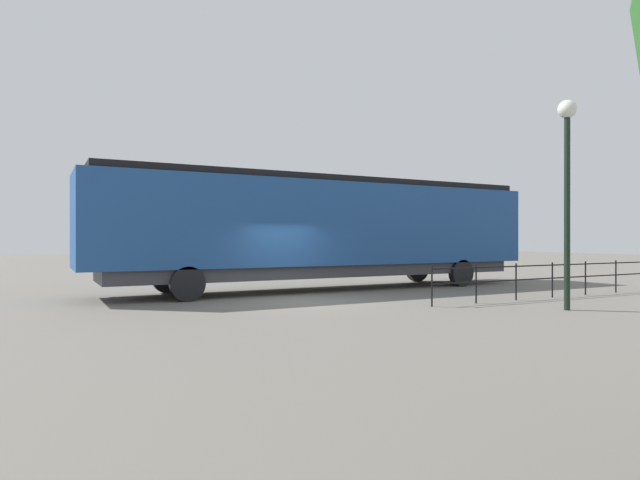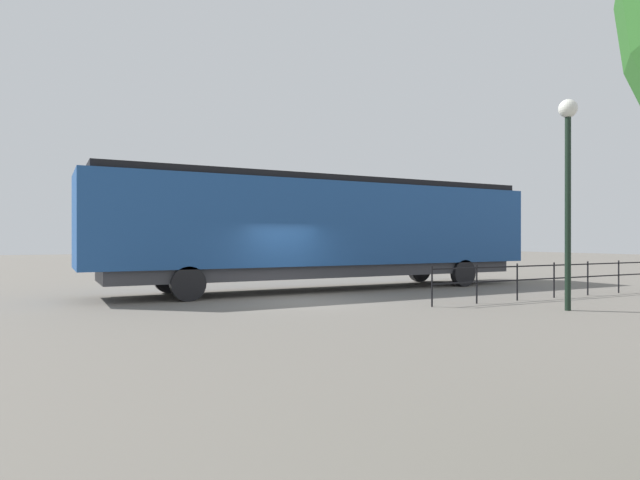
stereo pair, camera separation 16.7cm
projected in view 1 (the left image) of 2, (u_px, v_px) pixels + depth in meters
The scene contains 4 objects.
ground_plane at pixel (302, 301), 16.58m from camera, with size 120.00×120.00×0.00m, color #666059.
locomotive at pixel (336, 228), 20.73m from camera, with size 3.17×17.67×4.29m.
lamp_post at pixel (567, 163), 14.53m from camera, with size 0.50×0.50×5.77m.
platform_fence at pixel (569, 274), 18.09m from camera, with size 0.05×12.04×1.18m.
Camera 1 is at (14.90, -7.30, 1.95)m, focal length 29.78 mm.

